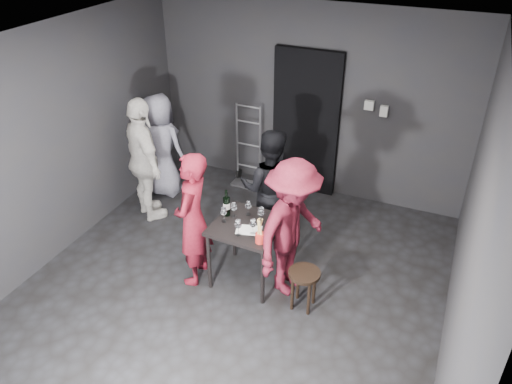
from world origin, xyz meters
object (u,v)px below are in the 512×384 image
at_px(server_red, 192,216).
at_px(man_maroon, 292,224).
at_px(bystander_cream, 143,153).
at_px(breadstick_cup, 260,231).
at_px(wine_bottle, 227,206).
at_px(bystander_grey, 161,145).
at_px(stool, 304,279).
at_px(hand_truck, 248,169).
at_px(tasting_table, 247,231).
at_px(woman_black, 270,187).

xyz_separation_m(server_red, man_maroon, (1.05, 0.26, 0.02)).
xyz_separation_m(server_red, bystander_cream, (-1.21, 0.87, 0.12)).
relative_size(bystander_cream, breadstick_cup, 6.34).
relative_size(wine_bottle, breadstick_cup, 1.04).
relative_size(man_maroon, bystander_grey, 1.12).
height_order(wine_bottle, breadstick_cup, wine_bottle).
distance_m(stool, bystander_grey, 3.06).
distance_m(man_maroon, bystander_cream, 2.35).
relative_size(hand_truck, stool, 2.65).
height_order(hand_truck, man_maroon, man_maroon).
bearing_deg(bystander_cream, tasting_table, -164.38).
relative_size(hand_truck, bystander_grey, 0.81).
relative_size(hand_truck, server_red, 0.74).
height_order(hand_truck, tasting_table, hand_truck).
distance_m(tasting_table, server_red, 0.62).
distance_m(woman_black, breadstick_cup, 1.09).
xyz_separation_m(man_maroon, bystander_cream, (-2.27, 0.61, 0.10)).
distance_m(bystander_cream, breadstick_cup, 2.21).
height_order(server_red, bystander_grey, server_red).
bearing_deg(breadstick_cup, stool, 6.19).
bearing_deg(stool, breadstick_cup, -173.81).
relative_size(hand_truck, breadstick_cup, 4.10).
height_order(stool, bystander_grey, bystander_grey).
relative_size(woman_black, man_maroon, 0.90).
bearing_deg(woman_black, tasting_table, 80.13).
bearing_deg(wine_bottle, stool, -14.73).
bearing_deg(hand_truck, wine_bottle, -71.69).
height_order(man_maroon, wine_bottle, man_maroon).
xyz_separation_m(stool, bystander_grey, (-2.65, 1.47, 0.39)).
xyz_separation_m(server_red, wine_bottle, (0.27, 0.29, 0.03)).
bearing_deg(bystander_grey, woman_black, 169.92).
height_order(server_red, man_maroon, man_maroon).
height_order(stool, server_red, server_red).
bearing_deg(hand_truck, stool, -52.88).
relative_size(tasting_table, server_red, 0.45).
distance_m(hand_truck, bystander_cream, 1.77).
bearing_deg(man_maroon, breadstick_cup, 153.78).
xyz_separation_m(hand_truck, bystander_cream, (-0.86, -1.36, 0.74)).
height_order(hand_truck, woman_black, woman_black).
bearing_deg(bystander_grey, stool, 155.58).
relative_size(stool, woman_black, 0.30).
bearing_deg(bystander_cream, bystander_grey, -40.36).
bearing_deg(bystander_grey, wine_bottle, 148.23).
bearing_deg(stool, woman_black, 128.89).
bearing_deg(tasting_table, bystander_grey, 146.32).
xyz_separation_m(wine_bottle, breadstick_cup, (0.54, -0.32, 0.02)).
bearing_deg(tasting_table, wine_bottle, 165.15).
distance_m(tasting_table, wine_bottle, 0.36).
relative_size(hand_truck, woman_black, 0.81).
xyz_separation_m(tasting_table, wine_bottle, (-0.28, 0.07, 0.22)).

